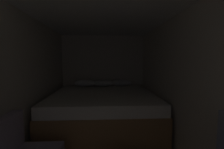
# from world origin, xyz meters

# --- Properties ---
(wall_back) EXTENTS (2.34, 0.05, 2.08)m
(wall_back) POSITION_xyz_m (0.00, 3.98, 1.04)
(wall_back) COLOR beige
(wall_back) RESTS_ON ground
(wall_left) EXTENTS (0.05, 4.66, 2.08)m
(wall_left) POSITION_xyz_m (-1.15, 1.63, 1.04)
(wall_left) COLOR beige
(wall_left) RESTS_ON ground
(wall_right) EXTENTS (0.05, 4.66, 2.08)m
(wall_right) POSITION_xyz_m (1.15, 1.63, 1.04)
(wall_right) COLOR beige
(wall_right) RESTS_ON ground
(ceiling_slab) EXTENTS (2.34, 4.66, 0.05)m
(ceiling_slab) POSITION_xyz_m (0.00, 1.63, 2.11)
(ceiling_slab) COLOR white
(ceiling_slab) RESTS_ON wall_left
(bed) EXTENTS (2.12, 2.06, 0.89)m
(bed) POSITION_xyz_m (0.00, 2.91, 0.37)
(bed) COLOR #9E7247
(bed) RESTS_ON ground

